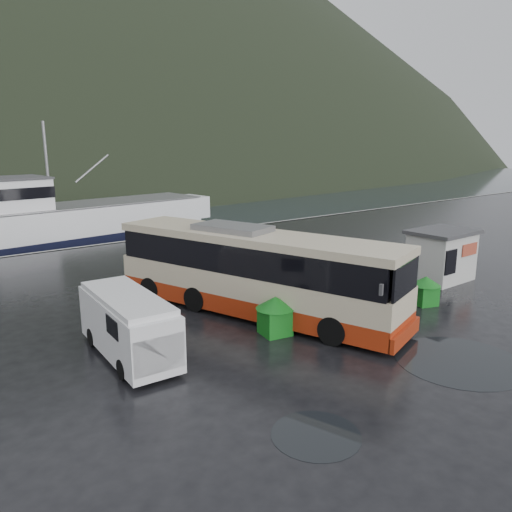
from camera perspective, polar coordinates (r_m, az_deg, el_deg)
ground at (r=20.92m, az=2.53°, el=-7.62°), size 160.00×160.00×0.00m
quay_edge at (r=37.86m, az=-17.42°, el=1.24°), size 160.00×0.60×1.50m
coach_bus at (r=22.10m, az=-0.30°, el=-6.46°), size 7.31×13.89×3.83m
white_van at (r=18.44m, az=-14.21°, el=-10.98°), size 2.19×5.54×2.27m
waste_bin_left at (r=19.77m, az=2.18°, el=-8.89°), size 1.28×1.28×1.53m
waste_bin_right at (r=24.40m, az=18.66°, el=-5.26°), size 1.22×1.22×1.34m
dome_tent at (r=21.37m, az=12.38°, el=-7.48°), size 2.92×3.50×1.18m
ticket_kiosk at (r=28.87m, az=20.20°, el=-2.57°), size 3.52×2.68×2.74m
jersey_barrier_a at (r=22.43m, az=11.63°, el=-6.44°), size 1.41×1.95×0.88m
jersey_barrier_b at (r=24.85m, az=16.18°, el=-4.75°), size 0.93×1.69×0.82m
jersey_barrier_c at (r=30.13m, az=21.67°, el=-2.05°), size 1.25×1.68×0.76m
fishing_trawler at (r=47.18m, az=-18.88°, el=3.39°), size 26.22×8.53×10.30m
puddles at (r=20.50m, az=16.23°, el=-8.59°), size 16.29×14.88×0.01m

